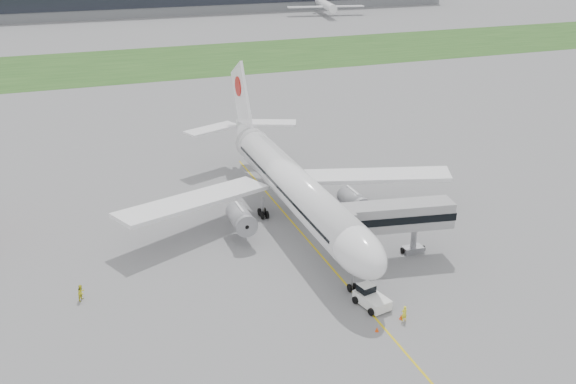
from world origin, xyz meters
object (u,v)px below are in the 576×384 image
object	(u,v)px
pushback_tug	(371,297)
ground_crew_near	(404,313)
airliner	(290,182)
jet_bridge	(385,218)

from	to	relation	value
pushback_tug	ground_crew_near	distance (m)	4.35
pushback_tug	ground_crew_near	xyz separation A→B (m)	(1.87, -3.93, -0.06)
airliner	jet_bridge	world-z (taller)	airliner
ground_crew_near	pushback_tug	bearing A→B (deg)	-67.82
airliner	ground_crew_near	world-z (taller)	airliner
airliner	pushback_tug	xyz separation A→B (m)	(0.66, -23.06, -4.71)
airliner	jet_bridge	size ratio (longest dim) A/B	3.39
airliner	ground_crew_near	bearing A→B (deg)	-84.64
jet_bridge	ground_crew_near	size ratio (longest dim) A/B	8.98
pushback_tug	jet_bridge	bearing A→B (deg)	42.70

